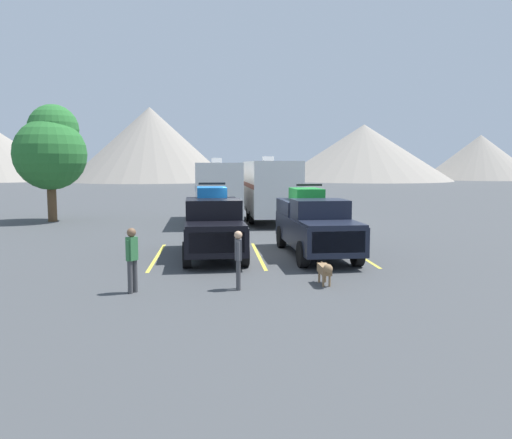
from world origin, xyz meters
name	(u,v)px	position (x,y,z in m)	size (l,w,h in m)	color
ground_plane	(257,253)	(0.00, 0.00, 0.00)	(240.00, 240.00, 0.00)	#3F4244
pickup_truck_a	(213,223)	(-1.63, -0.45, 1.18)	(2.28, 5.55, 2.62)	black
pickup_truck_b	(314,223)	(2.03, -0.56, 1.16)	(2.26, 5.95, 2.55)	black
lot_stripe_a	(157,257)	(-3.64, -0.50, 0.00)	(0.12, 5.50, 0.01)	gold
lot_stripe_b	(258,255)	(0.00, -0.50, 0.00)	(0.12, 5.50, 0.01)	gold
lot_stripe_c	(356,254)	(3.64, -0.50, 0.00)	(0.12, 5.50, 0.01)	gold
camper_trailer_a	(217,189)	(-1.38, 10.10, 1.94)	(2.56, 8.59, 3.68)	white
camper_trailer_b	(270,188)	(1.61, 9.99, 1.99)	(2.72, 8.18, 3.77)	white
person_a	(238,256)	(-0.97, -5.53, 0.90)	(0.21, 0.34, 1.56)	#3F3F42
person_b	(132,256)	(-3.69, -5.66, 0.97)	(0.30, 0.31, 1.68)	#3F3F42
dog	(325,270)	(1.41, -5.26, 0.43)	(0.27, 1.00, 0.64)	olive
tree_a	(51,148)	(-10.91, 11.66, 4.23)	(4.10, 4.10, 6.75)	brown
mountain_ridge	(211,151)	(-1.97, 89.82, 6.32)	(138.99, 42.29, 14.95)	gray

